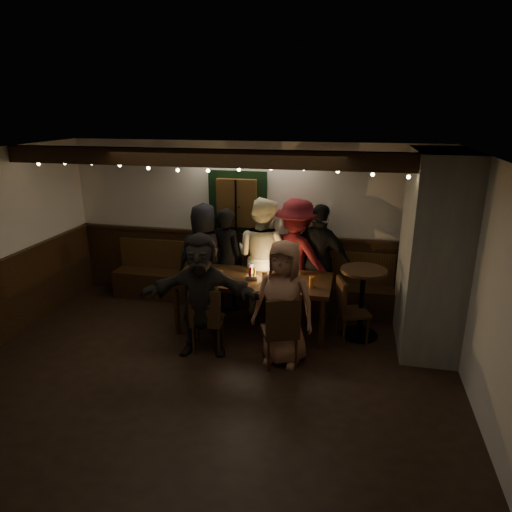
% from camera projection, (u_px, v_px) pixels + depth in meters
% --- Properties ---
extents(room, '(6.02, 5.01, 2.62)m').
position_uv_depth(room, '(309.00, 262.00, 6.23)').
color(room, black).
rests_on(room, ground).
extents(dining_table, '(2.20, 0.94, 0.96)m').
position_uv_depth(dining_table, '(253.00, 282.00, 6.48)').
color(dining_table, black).
rests_on(dining_table, ground).
extents(chair_near_left, '(0.46, 0.46, 0.91)m').
position_uv_depth(chair_near_left, '(206.00, 317.00, 5.89)').
color(chair_near_left, black).
rests_on(chair_near_left, ground).
extents(chair_near_right, '(0.55, 0.55, 0.94)m').
position_uv_depth(chair_near_right, '(281.00, 328.00, 5.56)').
color(chair_near_right, black).
rests_on(chair_near_right, ground).
extents(chair_end, '(0.51, 0.51, 0.90)m').
position_uv_depth(chair_end, '(347.00, 306.00, 6.21)').
color(chair_end, black).
rests_on(chair_end, ground).
extents(high_top, '(0.63, 0.63, 1.00)m').
position_uv_depth(high_top, '(362.00, 294.00, 6.29)').
color(high_top, black).
rests_on(high_top, ground).
extents(person_a, '(0.95, 0.77, 1.69)m').
position_uv_depth(person_a, '(205.00, 256.00, 7.24)').
color(person_a, black).
rests_on(person_a, ground).
extents(person_b, '(0.70, 0.60, 1.64)m').
position_uv_depth(person_b, '(227.00, 259.00, 7.16)').
color(person_b, black).
rests_on(person_b, ground).
extents(person_c, '(1.08, 0.97, 1.82)m').
position_uv_depth(person_c, '(262.00, 256.00, 7.00)').
color(person_c, '#F0E7BB').
rests_on(person_c, ground).
extents(person_d, '(1.34, 1.07, 1.81)m').
position_uv_depth(person_d, '(296.00, 257.00, 7.00)').
color(person_d, '#551117').
rests_on(person_d, ground).
extents(person_e, '(1.10, 0.76, 1.74)m').
position_uv_depth(person_e, '(320.00, 261.00, 6.92)').
color(person_e, black).
rests_on(person_e, ground).
extents(person_f, '(1.56, 0.69, 1.63)m').
position_uv_depth(person_f, '(201.00, 295.00, 5.81)').
color(person_f, black).
rests_on(person_f, ground).
extents(person_g, '(0.84, 0.61, 1.60)m').
position_uv_depth(person_g, '(284.00, 303.00, 5.60)').
color(person_g, '#9F6B4F').
rests_on(person_g, ground).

